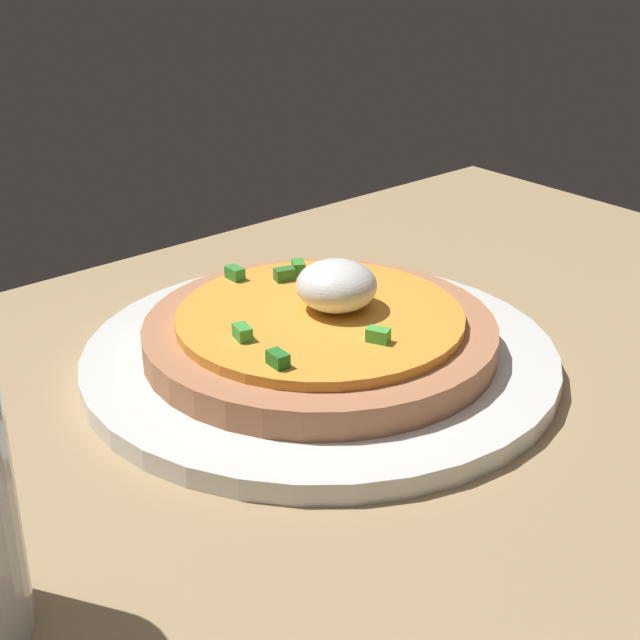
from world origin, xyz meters
TOP-DOWN VIEW (x-y plane):
  - dining_table at (0.00, 0.00)cm, footprint 94.33×68.77cm
  - plate at (-5.66, -10.15)cm, footprint 29.22×29.22cm
  - pizza at (-5.74, -10.15)cm, footprint 21.61×21.61cm

SIDE VIEW (x-z plane):
  - dining_table at x=0.00cm, z-range 0.00..2.15cm
  - plate at x=-5.66cm, z-range 2.15..3.44cm
  - pizza at x=-5.74cm, z-range 2.03..7.51cm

